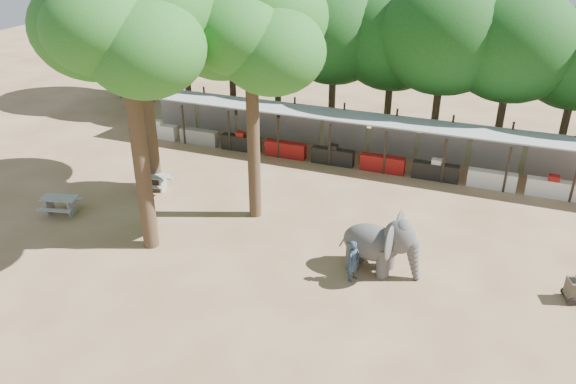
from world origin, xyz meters
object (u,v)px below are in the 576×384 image
(yard_tree_back, at_px, (249,25))
(handler, at_px, (353,261))
(picnic_table_near, at_px, (60,203))
(yard_tree_center, at_px, (123,19))
(elephant, at_px, (381,244))
(yard_tree_left, at_px, (138,20))
(picnic_table_far, at_px, (153,180))

(yard_tree_back, relative_size, handler, 6.77)
(picnic_table_near, bearing_deg, yard_tree_center, -22.12)
(elephant, bearing_deg, yard_tree_center, -166.75)
(elephant, bearing_deg, yard_tree_left, 168.68)
(elephant, distance_m, picnic_table_far, 12.59)
(yard_tree_left, bearing_deg, elephant, -15.96)
(yard_tree_left, height_order, yard_tree_back, yard_tree_back)
(yard_tree_left, distance_m, picnic_table_near, 9.10)
(yard_tree_back, height_order, elephant, yard_tree_back)
(elephant, relative_size, picnic_table_far, 1.82)
(yard_tree_left, bearing_deg, yard_tree_center, -59.04)
(yard_tree_center, relative_size, elephant, 3.78)
(yard_tree_center, height_order, elephant, yard_tree_center)
(elephant, height_order, handler, elephant)
(picnic_table_near, height_order, picnic_table_far, picnic_table_near)
(yard_tree_center, bearing_deg, picnic_table_near, 172.50)
(picnic_table_far, bearing_deg, handler, -26.90)
(yard_tree_back, bearing_deg, picnic_table_near, -158.50)
(handler, relative_size, picnic_table_near, 0.86)
(yard_tree_left, height_order, yard_tree_center, yard_tree_center)
(yard_tree_left, relative_size, handler, 6.57)
(yard_tree_back, height_order, picnic_table_far, yard_tree_back)
(picnic_table_far, bearing_deg, elephant, -21.51)
(yard_tree_left, distance_m, yard_tree_back, 6.09)
(yard_tree_back, height_order, picnic_table_near, yard_tree_back)
(handler, relative_size, picnic_table_far, 0.96)
(handler, height_order, picnic_table_near, handler)
(picnic_table_near, bearing_deg, yard_tree_back, 6.88)
(yard_tree_back, bearing_deg, yard_tree_center, -126.86)
(yard_tree_left, distance_m, handler, 14.54)
(yard_tree_back, xyz_separation_m, elephant, (6.47, -2.57, -7.33))
(elephant, distance_m, handler, 1.31)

